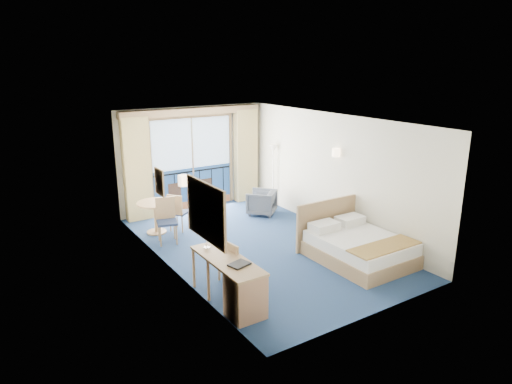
# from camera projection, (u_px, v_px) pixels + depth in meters

# --- Properties ---
(floor) EXTENTS (6.50, 6.50, 0.00)m
(floor) POSITION_uv_depth(u_px,v_px,m) (259.00, 246.00, 9.74)
(floor) COLOR navy
(floor) RESTS_ON ground
(room_walls) EXTENTS (4.04, 6.54, 2.72)m
(room_walls) POSITION_uv_depth(u_px,v_px,m) (259.00, 165.00, 9.25)
(room_walls) COLOR silver
(room_walls) RESTS_ON ground
(balcony_door) EXTENTS (2.36, 0.03, 2.52)m
(balcony_door) POSITION_uv_depth(u_px,v_px,m) (193.00, 166.00, 12.03)
(balcony_door) COLOR navy
(balcony_door) RESTS_ON room_walls
(curtain_left) EXTENTS (0.65, 0.22, 2.55)m
(curtain_left) POSITION_uv_depth(u_px,v_px,m) (137.00, 169.00, 11.07)
(curtain_left) COLOR tan
(curtain_left) RESTS_ON room_walls
(curtain_right) EXTENTS (0.65, 0.22, 2.55)m
(curtain_right) POSITION_uv_depth(u_px,v_px,m) (246.00, 156.00, 12.68)
(curtain_right) COLOR tan
(curtain_right) RESTS_ON room_walls
(pelmet) EXTENTS (3.80, 0.25, 0.18)m
(pelmet) POSITION_uv_depth(u_px,v_px,m) (193.00, 111.00, 11.54)
(pelmet) COLOR #A17B57
(pelmet) RESTS_ON room_walls
(mirror) EXTENTS (0.05, 1.25, 0.95)m
(mirror) POSITION_uv_depth(u_px,v_px,m) (206.00, 212.00, 7.08)
(mirror) COLOR #A17B57
(mirror) RESTS_ON room_walls
(wall_print) EXTENTS (0.04, 0.42, 0.52)m
(wall_print) POSITION_uv_depth(u_px,v_px,m) (160.00, 182.00, 8.64)
(wall_print) COLOR #A17B57
(wall_print) RESTS_ON room_walls
(sconce_left) EXTENTS (0.18, 0.18, 0.18)m
(sconce_left) POSITION_uv_depth(u_px,v_px,m) (183.00, 180.00, 7.74)
(sconce_left) COLOR #FFDCB2
(sconce_left) RESTS_ON room_walls
(sconce_right) EXTENTS (0.18, 0.18, 0.18)m
(sconce_right) POSITION_uv_depth(u_px,v_px,m) (336.00, 153.00, 10.12)
(sconce_right) COLOR #FFDCB2
(sconce_right) RESTS_ON room_walls
(bed) EXTENTS (1.62, 1.93, 1.02)m
(bed) POSITION_uv_depth(u_px,v_px,m) (357.00, 246.00, 8.99)
(bed) COLOR #A17B57
(bed) RESTS_ON ground
(nightstand) EXTENTS (0.37, 0.36, 0.49)m
(nightstand) POSITION_uv_depth(u_px,v_px,m) (331.00, 223.00, 10.41)
(nightstand) COLOR #9E7553
(nightstand) RESTS_ON ground
(phone) EXTENTS (0.18, 0.15, 0.08)m
(phone) POSITION_uv_depth(u_px,v_px,m) (330.00, 212.00, 10.29)
(phone) COLOR white
(phone) RESTS_ON nightstand
(armchair) EXTENTS (0.96, 0.96, 0.63)m
(armchair) POSITION_uv_depth(u_px,v_px,m) (262.00, 202.00, 11.71)
(armchair) COLOR #3F454C
(armchair) RESTS_ON ground
(floor_lamp) EXTENTS (0.23, 0.23, 1.69)m
(floor_lamp) POSITION_uv_depth(u_px,v_px,m) (273.00, 160.00, 12.14)
(floor_lamp) COLOR silver
(floor_lamp) RESTS_ON ground
(desk) EXTENTS (0.55, 1.61, 0.76)m
(desk) POSITION_uv_depth(u_px,v_px,m) (241.00, 289.00, 7.03)
(desk) COLOR #A17B57
(desk) RESTS_ON ground
(desk_chair) EXTENTS (0.43, 0.42, 0.89)m
(desk_chair) POSITION_uv_depth(u_px,v_px,m) (236.00, 263.00, 7.73)
(desk_chair) COLOR #1D2845
(desk_chair) RESTS_ON ground
(folder) EXTENTS (0.36, 0.31, 0.03)m
(folder) POSITION_uv_depth(u_px,v_px,m) (239.00, 264.00, 7.06)
(folder) COLOR black
(folder) RESTS_ON desk
(desk_lamp) EXTENTS (0.11, 0.11, 0.40)m
(desk_lamp) POSITION_uv_depth(u_px,v_px,m) (206.00, 232.00, 7.59)
(desk_lamp) COLOR silver
(desk_lamp) RESTS_ON desk
(round_table) EXTENTS (0.81, 0.81, 0.73)m
(round_table) POSITION_uv_depth(u_px,v_px,m) (155.00, 210.00, 10.37)
(round_table) COLOR #A17B57
(round_table) RESTS_ON ground
(table_chair_a) EXTENTS (0.54, 0.54, 0.89)m
(table_chair_a) POSITION_uv_depth(u_px,v_px,m) (177.00, 210.00, 10.49)
(table_chair_a) COLOR #1D2845
(table_chair_a) RESTS_ON ground
(table_chair_b) EXTENTS (0.52, 0.53, 0.98)m
(table_chair_b) POSITION_uv_depth(u_px,v_px,m) (166.00, 218.00, 9.85)
(table_chair_b) COLOR #1D2845
(table_chair_b) RESTS_ON ground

